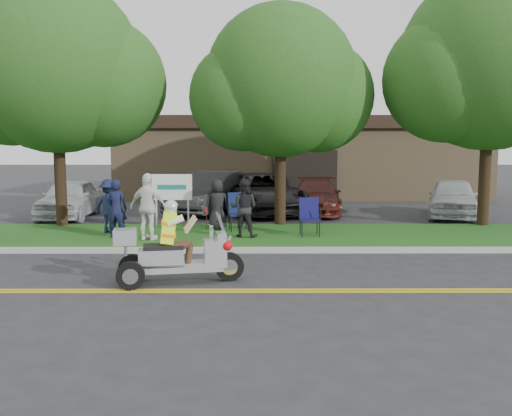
{
  "coord_description": "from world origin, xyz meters",
  "views": [
    {
      "loc": [
        -0.33,
        -10.19,
        2.69
      ],
      "look_at": [
        -0.3,
        2.0,
        1.24
      ],
      "focal_mm": 38.0,
      "sensor_mm": 36.0,
      "label": 1
    }
  ],
  "objects_px": {
    "parked_car_far_left": "(70,198)",
    "parked_car_far_right": "(453,198)",
    "lawn_chair_a": "(309,214)",
    "parked_car_right": "(316,196)",
    "parked_car_left": "(212,192)",
    "lawn_chair_b": "(238,209)",
    "spectator_adult_right": "(148,207)",
    "trike_scooter": "(174,254)",
    "spectator_adult_mid": "(244,208)",
    "parked_car_mid": "(261,193)",
    "spectator_adult_left": "(116,209)"
  },
  "relations": [
    {
      "from": "lawn_chair_b",
      "to": "spectator_adult_right",
      "type": "relative_size",
      "value": 0.62
    },
    {
      "from": "lawn_chair_b",
      "to": "parked_car_far_left",
      "type": "distance_m",
      "value": 7.16
    },
    {
      "from": "lawn_chair_a",
      "to": "parked_car_right",
      "type": "bearing_deg",
      "value": 79.92
    },
    {
      "from": "trike_scooter",
      "to": "parked_car_mid",
      "type": "xyz_separation_m",
      "value": [
        1.81,
        10.63,
        0.21
      ]
    },
    {
      "from": "lawn_chair_a",
      "to": "parked_car_right",
      "type": "relative_size",
      "value": 0.23
    },
    {
      "from": "spectator_adult_mid",
      "to": "spectator_adult_right",
      "type": "xyz_separation_m",
      "value": [
        -2.56,
        -0.48,
        0.09
      ]
    },
    {
      "from": "spectator_adult_mid",
      "to": "parked_car_mid",
      "type": "bearing_deg",
      "value": -81.95
    },
    {
      "from": "parked_car_far_left",
      "to": "parked_car_far_right",
      "type": "distance_m",
      "value": 14.03
    },
    {
      "from": "lawn_chair_b",
      "to": "parked_car_mid",
      "type": "distance_m",
      "value": 4.8
    },
    {
      "from": "parked_car_mid",
      "to": "parked_car_far_right",
      "type": "distance_m",
      "value": 7.13
    },
    {
      "from": "parked_car_right",
      "to": "parked_car_far_right",
      "type": "height_order",
      "value": "parked_car_far_right"
    },
    {
      "from": "lawn_chair_b",
      "to": "parked_car_right",
      "type": "height_order",
      "value": "parked_car_right"
    },
    {
      "from": "trike_scooter",
      "to": "spectator_adult_right",
      "type": "relative_size",
      "value": 1.38
    },
    {
      "from": "parked_car_right",
      "to": "parked_car_far_left",
      "type": "bearing_deg",
      "value": -165.35
    },
    {
      "from": "spectator_adult_right",
      "to": "parked_car_far_right",
      "type": "bearing_deg",
      "value": -135.79
    },
    {
      "from": "lawn_chair_a",
      "to": "spectator_adult_right",
      "type": "relative_size",
      "value": 0.59
    },
    {
      "from": "parked_car_far_left",
      "to": "parked_car_right",
      "type": "bearing_deg",
      "value": 5.52
    },
    {
      "from": "spectator_adult_right",
      "to": "trike_scooter",
      "type": "bearing_deg",
      "value": 123.88
    },
    {
      "from": "parked_car_far_left",
      "to": "parked_car_far_right",
      "type": "relative_size",
      "value": 0.98
    },
    {
      "from": "lawn_chair_b",
      "to": "parked_car_left",
      "type": "bearing_deg",
      "value": 94.62
    },
    {
      "from": "parked_car_right",
      "to": "parked_car_far_right",
      "type": "bearing_deg",
      "value": -7.23
    },
    {
      "from": "parked_car_left",
      "to": "parked_car_far_right",
      "type": "height_order",
      "value": "parked_car_left"
    },
    {
      "from": "lawn_chair_b",
      "to": "parked_car_right",
      "type": "xyz_separation_m",
      "value": [
        2.9,
        4.79,
        -0.08
      ]
    },
    {
      "from": "lawn_chair_b",
      "to": "spectator_adult_mid",
      "type": "bearing_deg",
      "value": -90.06
    },
    {
      "from": "spectator_adult_right",
      "to": "parked_car_mid",
      "type": "xyz_separation_m",
      "value": [
        3.11,
        6.43,
        -0.23
      ]
    },
    {
      "from": "lawn_chair_b",
      "to": "parked_car_left",
      "type": "relative_size",
      "value": 0.23
    },
    {
      "from": "trike_scooter",
      "to": "parked_car_left",
      "type": "bearing_deg",
      "value": 80.46
    },
    {
      "from": "parked_car_left",
      "to": "parked_car_mid",
      "type": "height_order",
      "value": "parked_car_left"
    },
    {
      "from": "lawn_chair_b",
      "to": "spectator_adult_mid",
      "type": "xyz_separation_m",
      "value": [
        0.19,
        -1.21,
        0.18
      ]
    },
    {
      "from": "trike_scooter",
      "to": "spectator_adult_mid",
      "type": "height_order",
      "value": "spectator_adult_mid"
    },
    {
      "from": "trike_scooter",
      "to": "parked_car_far_right",
      "type": "relative_size",
      "value": 0.59
    },
    {
      "from": "spectator_adult_left",
      "to": "parked_car_mid",
      "type": "height_order",
      "value": "spectator_adult_left"
    },
    {
      "from": "parked_car_right",
      "to": "spectator_adult_left",
      "type": "bearing_deg",
      "value": -128.85
    },
    {
      "from": "spectator_adult_left",
      "to": "parked_car_right",
      "type": "xyz_separation_m",
      "value": [
        6.22,
        6.12,
        -0.25
      ]
    },
    {
      "from": "spectator_adult_mid",
      "to": "parked_car_far_right",
      "type": "height_order",
      "value": "spectator_adult_mid"
    },
    {
      "from": "lawn_chair_a",
      "to": "spectator_adult_left",
      "type": "height_order",
      "value": "spectator_adult_left"
    },
    {
      "from": "lawn_chair_b",
      "to": "spectator_adult_right",
      "type": "bearing_deg",
      "value": -153.43
    },
    {
      "from": "lawn_chair_a",
      "to": "parked_car_far_left",
      "type": "bearing_deg",
      "value": 150.24
    },
    {
      "from": "spectator_adult_left",
      "to": "parked_car_right",
      "type": "distance_m",
      "value": 8.73
    },
    {
      "from": "parked_car_left",
      "to": "parked_car_far_right",
      "type": "bearing_deg",
      "value": 13.67
    },
    {
      "from": "lawn_chair_b",
      "to": "parked_car_mid",
      "type": "height_order",
      "value": "parked_car_mid"
    },
    {
      "from": "spectator_adult_right",
      "to": "spectator_adult_mid",
      "type": "bearing_deg",
      "value": -152.67
    },
    {
      "from": "lawn_chair_a",
      "to": "parked_car_far_left",
      "type": "distance_m",
      "value": 9.41
    },
    {
      "from": "trike_scooter",
      "to": "parked_car_far_left",
      "type": "relative_size",
      "value": 0.6
    },
    {
      "from": "spectator_adult_mid",
      "to": "spectator_adult_left",
      "type": "bearing_deg",
      "value": 15.2
    },
    {
      "from": "parked_car_left",
      "to": "parked_car_right",
      "type": "bearing_deg",
      "value": 20.59
    },
    {
      "from": "lawn_chair_a",
      "to": "spectator_adult_mid",
      "type": "xyz_separation_m",
      "value": [
        -1.85,
        -0.27,
        0.21
      ]
    },
    {
      "from": "spectator_adult_right",
      "to": "parked_car_mid",
      "type": "bearing_deg",
      "value": -99.07
    },
    {
      "from": "parked_car_left",
      "to": "parked_car_far_right",
      "type": "xyz_separation_m",
      "value": [
        8.96,
        -1.3,
        -0.09
      ]
    },
    {
      "from": "trike_scooter",
      "to": "parked_car_mid",
      "type": "distance_m",
      "value": 10.78
    }
  ]
}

